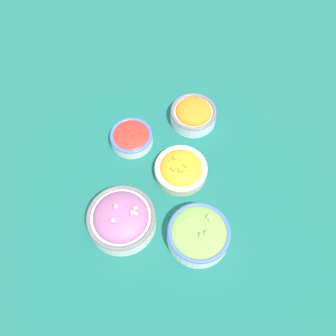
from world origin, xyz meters
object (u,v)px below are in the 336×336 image
(bowl_squash, at_px, (182,168))
(bowl_lettuce, at_px, (199,234))
(bowl_carrots, at_px, (194,114))
(bowl_red_onion, at_px, (122,219))
(bowl_cherry_tomatoes, at_px, (132,137))

(bowl_squash, height_order, bowl_lettuce, bowl_lettuce)
(bowl_carrots, height_order, bowl_red_onion, bowl_red_onion)
(bowl_red_onion, bearing_deg, bowl_lettuce, -101.64)
(bowl_carrots, relative_size, bowl_cherry_tomatoes, 1.10)
(bowl_carrots, bearing_deg, bowl_red_onion, 149.66)
(bowl_squash, height_order, bowl_carrots, bowl_squash)
(bowl_cherry_tomatoes, height_order, bowl_red_onion, bowl_red_onion)
(bowl_squash, xyz_separation_m, bowl_red_onion, (-0.16, 0.16, 0.01))
(bowl_squash, distance_m, bowl_carrots, 0.19)
(bowl_red_onion, distance_m, bowl_lettuce, 0.21)
(bowl_squash, bearing_deg, bowl_cherry_tomatoes, 53.42)
(bowl_squash, distance_m, bowl_lettuce, 0.20)
(bowl_carrots, bearing_deg, bowl_lettuce, 179.94)
(bowl_carrots, distance_m, bowl_red_onion, 0.40)
(bowl_squash, bearing_deg, bowl_red_onion, 134.41)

